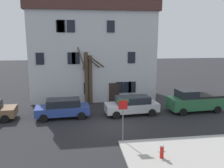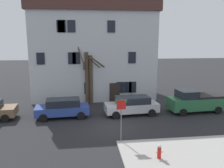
# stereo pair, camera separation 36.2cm
# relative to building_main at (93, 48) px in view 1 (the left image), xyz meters

# --- Properties ---
(ground_plane) EXTENTS (120.00, 120.00, 0.00)m
(ground_plane) POSITION_rel_building_main_xyz_m (0.86, -10.24, -5.75)
(ground_plane) COLOR #262628
(sidewalk_slab) EXTENTS (8.20, 6.86, 0.12)m
(sidewalk_slab) POSITION_rel_building_main_xyz_m (4.87, -16.61, -5.69)
(sidewalk_slab) COLOR #A8A59E
(sidewalk_slab) RESTS_ON ground_plane
(building_main) EXTENTS (13.98, 6.77, 11.34)m
(building_main) POSITION_rel_building_main_xyz_m (0.00, 0.00, 0.00)
(building_main) COLOR silver
(building_main) RESTS_ON ground_plane
(tree_bare_near) EXTENTS (2.31, 2.54, 5.97)m
(tree_bare_near) POSITION_rel_building_main_xyz_m (-0.91, -3.33, -2.79)
(tree_bare_near) COLOR #4C3D2D
(tree_bare_near) RESTS_ON ground_plane
(tree_bare_mid) EXTENTS (2.53, 3.00, 5.82)m
(tree_bare_mid) POSITION_rel_building_main_xyz_m (-0.49, -3.14, -2.91)
(tree_bare_mid) COLOR #4C3D2D
(tree_bare_mid) RESTS_ON ground_plane
(car_blue_wagon) EXTENTS (4.67, 2.25, 1.66)m
(car_blue_wagon) POSITION_rel_building_main_xyz_m (-3.15, -7.60, -4.88)
(car_blue_wagon) COLOR #2D4799
(car_blue_wagon) RESTS_ON ground_plane
(car_silver_wagon) EXTENTS (4.89, 2.24, 1.69)m
(car_silver_wagon) POSITION_rel_building_main_xyz_m (2.99, -7.61, -4.87)
(car_silver_wagon) COLOR #B7BABF
(car_silver_wagon) RESTS_ON ground_plane
(pickup_truck_green) EXTENTS (5.23, 2.55, 2.10)m
(pickup_truck_green) POSITION_rel_building_main_xyz_m (9.06, -7.47, -4.74)
(pickup_truck_green) COLOR #2D6B42
(pickup_truck_green) RESTS_ON ground_plane
(fire_hydrant) EXTENTS (0.42, 0.22, 0.82)m
(fire_hydrant) POSITION_rel_building_main_xyz_m (2.85, -15.74, -5.21)
(fire_hydrant) COLOR red
(fire_hydrant) RESTS_ON sidewalk_slab
(street_sign_pole) EXTENTS (0.76, 0.07, 2.94)m
(street_sign_pole) POSITION_rel_building_main_xyz_m (1.07, -13.22, -3.70)
(street_sign_pole) COLOR slate
(street_sign_pole) RESTS_ON ground_plane
(bicycle_leaning) EXTENTS (1.73, 0.37, 1.03)m
(bicycle_leaning) POSITION_rel_building_main_xyz_m (-5.11, -2.91, -5.38)
(bicycle_leaning) COLOR black
(bicycle_leaning) RESTS_ON ground_plane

